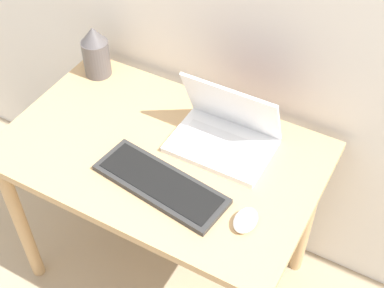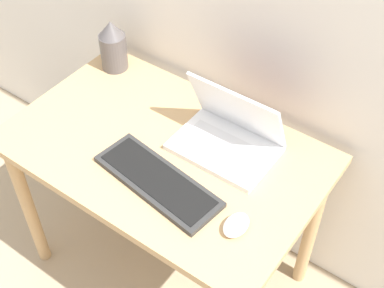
% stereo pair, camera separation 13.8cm
% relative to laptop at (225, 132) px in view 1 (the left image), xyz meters
% --- Properties ---
extents(desk, '(1.05, 0.66, 0.73)m').
position_rel_laptop_xyz_m(desk, '(-0.17, -0.13, -0.16)').
color(desk, tan).
rests_on(desk, ground_plane).
extents(laptop, '(0.33, 0.23, 0.24)m').
position_rel_laptop_xyz_m(laptop, '(0.00, 0.00, 0.00)').
color(laptop, white).
rests_on(laptop, desk).
extents(keyboard, '(0.45, 0.21, 0.02)m').
position_rel_laptop_xyz_m(keyboard, '(-0.09, -0.27, -0.04)').
color(keyboard, '#2D2D2D').
rests_on(keyboard, desk).
extents(mouse, '(0.07, 0.10, 0.03)m').
position_rel_laptop_xyz_m(mouse, '(0.20, -0.27, -0.04)').
color(mouse, white).
rests_on(mouse, desk).
extents(vase, '(0.10, 0.10, 0.20)m').
position_rel_laptop_xyz_m(vase, '(-0.59, 0.10, 0.05)').
color(vase, '#514C4C').
rests_on(vase, desk).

